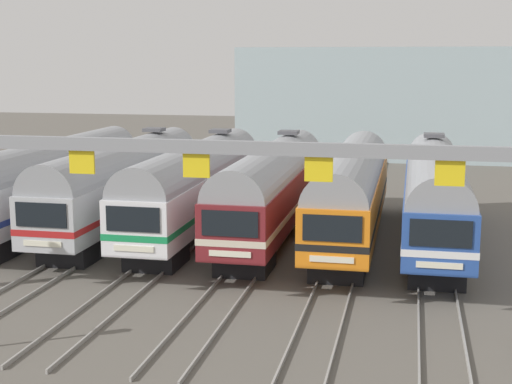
{
  "coord_description": "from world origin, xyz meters",
  "views": [
    {
      "loc": [
        8.9,
        -36.77,
        9.07
      ],
      "look_at": [
        0.86,
        1.47,
        2.08
      ],
      "focal_mm": 52.4,
      "sensor_mm": 36.0,
      "label": 1
    }
  ],
  "objects_px": {
    "commuter_train_orange": "(352,189)",
    "commuter_train_blue": "(435,192)",
    "catenary_gantry": "(138,172)",
    "commuter_train_maroon": "(272,186)",
    "commuter_train_stainless": "(123,181)",
    "commuter_train_white": "(196,183)",
    "commuter_train_silver": "(53,178)"
  },
  "relations": [
    {
      "from": "commuter_train_silver",
      "to": "commuter_train_blue",
      "type": "height_order",
      "value": "commuter_train_blue"
    },
    {
      "from": "commuter_train_blue",
      "to": "commuter_train_white",
      "type": "bearing_deg",
      "value": 180.0
    },
    {
      "from": "commuter_train_white",
      "to": "commuter_train_blue",
      "type": "relative_size",
      "value": 1.0
    },
    {
      "from": "commuter_train_maroon",
      "to": "catenary_gantry",
      "type": "distance_m",
      "value": 13.9
    },
    {
      "from": "commuter_train_maroon",
      "to": "commuter_train_white",
      "type": "bearing_deg",
      "value": 180.0
    },
    {
      "from": "commuter_train_orange",
      "to": "catenary_gantry",
      "type": "bearing_deg",
      "value": -114.11
    },
    {
      "from": "commuter_train_maroon",
      "to": "commuter_train_blue",
      "type": "xyz_separation_m",
      "value": [
        8.05,
        0.0,
        0.0
      ]
    },
    {
      "from": "commuter_train_stainless",
      "to": "commuter_train_white",
      "type": "distance_m",
      "value": 4.03
    },
    {
      "from": "commuter_train_stainless",
      "to": "catenary_gantry",
      "type": "relative_size",
      "value": 0.71
    },
    {
      "from": "commuter_train_orange",
      "to": "catenary_gantry",
      "type": "height_order",
      "value": "catenary_gantry"
    },
    {
      "from": "commuter_train_orange",
      "to": "commuter_train_blue",
      "type": "relative_size",
      "value": 1.0
    },
    {
      "from": "commuter_train_stainless",
      "to": "catenary_gantry",
      "type": "bearing_deg",
      "value": -65.9
    },
    {
      "from": "catenary_gantry",
      "to": "commuter_train_blue",
      "type": "bearing_deg",
      "value": 53.29
    },
    {
      "from": "commuter_train_silver",
      "to": "commuter_train_stainless",
      "type": "distance_m",
      "value": 4.03
    },
    {
      "from": "commuter_train_stainless",
      "to": "commuter_train_maroon",
      "type": "xyz_separation_m",
      "value": [
        8.05,
        0.0,
        0.0
      ]
    },
    {
      "from": "commuter_train_blue",
      "to": "catenary_gantry",
      "type": "xyz_separation_m",
      "value": [
        -10.06,
        -13.5,
        2.65
      ]
    },
    {
      "from": "commuter_train_silver",
      "to": "commuter_train_white",
      "type": "bearing_deg",
      "value": 0.03
    },
    {
      "from": "commuter_train_white",
      "to": "catenary_gantry",
      "type": "xyz_separation_m",
      "value": [
        2.01,
        -13.5,
        2.65
      ]
    },
    {
      "from": "commuter_train_white",
      "to": "commuter_train_blue",
      "type": "height_order",
      "value": "same"
    },
    {
      "from": "commuter_train_white",
      "to": "commuter_train_blue",
      "type": "distance_m",
      "value": 12.08
    },
    {
      "from": "commuter_train_orange",
      "to": "catenary_gantry",
      "type": "xyz_separation_m",
      "value": [
        -6.04,
        -13.49,
        2.66
      ]
    },
    {
      "from": "commuter_train_maroon",
      "to": "commuter_train_orange",
      "type": "relative_size",
      "value": 1.0
    },
    {
      "from": "commuter_train_silver",
      "to": "commuter_train_white",
      "type": "relative_size",
      "value": 1.0
    },
    {
      "from": "commuter_train_maroon",
      "to": "commuter_train_blue",
      "type": "height_order",
      "value": "same"
    },
    {
      "from": "commuter_train_stainless",
      "to": "commuter_train_maroon",
      "type": "height_order",
      "value": "same"
    },
    {
      "from": "commuter_train_stainless",
      "to": "commuter_train_orange",
      "type": "relative_size",
      "value": 1.0
    },
    {
      "from": "commuter_train_maroon",
      "to": "commuter_train_blue",
      "type": "distance_m",
      "value": 8.05
    },
    {
      "from": "commuter_train_stainless",
      "to": "commuter_train_maroon",
      "type": "distance_m",
      "value": 8.05
    },
    {
      "from": "commuter_train_blue",
      "to": "commuter_train_stainless",
      "type": "bearing_deg",
      "value": 180.0
    },
    {
      "from": "commuter_train_white",
      "to": "commuter_train_stainless",
      "type": "bearing_deg",
      "value": 180.0
    },
    {
      "from": "commuter_train_orange",
      "to": "commuter_train_blue",
      "type": "distance_m",
      "value": 4.03
    },
    {
      "from": "catenary_gantry",
      "to": "commuter_train_orange",
      "type": "bearing_deg",
      "value": 65.89
    }
  ]
}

